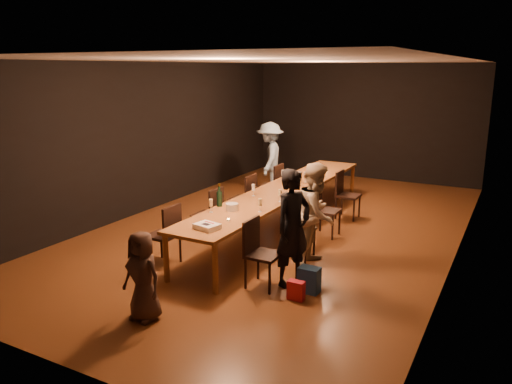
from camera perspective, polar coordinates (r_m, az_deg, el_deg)
The scene contains 30 objects.
ground at distance 9.25m, azimuth 3.03°, elevation -4.15°, with size 10.00×10.00×0.00m, color #4B2C12.
room_shell at distance 8.82m, azimuth 3.21°, elevation 8.77°, with size 6.04×10.04×3.02m.
table at distance 9.05m, azimuth 3.09°, elevation 0.07°, with size 0.90×6.00×0.75m.
chair_right_0 at distance 6.71m, azimuth 0.89°, elevation -7.10°, with size 0.42×0.42×0.93m, color black, non-canonical shape.
chair_right_1 at distance 7.73m, azimuth 4.99°, elevation -4.24°, with size 0.42×0.42×0.93m, color black, non-canonical shape.
chair_right_2 at distance 8.80m, azimuth 8.09°, elevation -2.06°, with size 0.42×0.42×0.93m, color black, non-canonical shape.
chair_right_3 at distance 9.90m, azimuth 10.50°, elevation -0.34°, with size 0.42×0.42×0.93m, color black, non-canonical shape.
chair_left_0 at distance 7.59m, azimuth -10.63°, elevation -4.79°, with size 0.42×0.42×0.93m, color black, non-canonical shape.
chair_left_1 at distance 8.51m, azimuth -5.59°, elevation -2.54°, with size 0.42×0.42×0.93m, color black, non-canonical shape.
chair_left_2 at distance 9.49m, azimuth -1.58°, elevation -0.73°, with size 0.42×0.42×0.93m, color black, non-canonical shape.
chair_left_3 at distance 10.52m, azimuth 1.66°, elevation 0.74°, with size 0.42×0.42×0.93m, color black, non-canonical shape.
woman_birthday at distance 6.70m, azimuth 4.24°, elevation -4.11°, with size 0.58×0.38×1.60m, color black.
woman_tan at distance 7.45m, azimuth 6.90°, elevation -2.52°, with size 0.75×0.59×1.55m, color beige.
man_blue at distance 11.61m, azimuth 1.59°, elevation 3.88°, with size 1.08×0.62×1.67m, color #7D9FC1.
child at distance 6.00m, azimuth -12.84°, elevation -9.34°, with size 0.53×0.34×1.08m, color #432E26.
gift_bag_red at distance 6.49m, azimuth 4.60°, elevation -11.15°, with size 0.21×0.12×0.25m, color red.
gift_bag_blue at distance 6.69m, azimuth 6.10°, elevation -9.94°, with size 0.28×0.18×0.34m, color #265AA5.
birthday_cake at distance 6.82m, azimuth -5.61°, elevation -3.92°, with size 0.36×0.31×0.08m.
plate_stack at distance 7.67m, azimuth -2.75°, elevation -1.71°, with size 0.19×0.19×0.11m, color silver.
champagne_bottle at distance 7.87m, azimuth -4.21°, elevation -0.34°, with size 0.09×0.09×0.37m, color black, non-canonical shape.
ice_bucket at distance 9.35m, azimuth 4.60°, elevation 1.57°, with size 0.22×0.22×0.24m, color silver.
wineglass_0 at distance 7.57m, azimuth -5.18°, elevation -1.58°, with size 0.06×0.06×0.21m, color beige, non-canonical shape.
wineglass_1 at distance 7.56m, azimuth 0.46°, elevation -1.53°, with size 0.06×0.06×0.21m, color beige, non-canonical shape.
wineglass_2 at distance 8.50m, azimuth -0.29°, elevation 0.22°, with size 0.06×0.06×0.21m, color silver, non-canonical shape.
wineglass_3 at distance 8.15m, azimuth 2.77°, elevation -0.41°, with size 0.06×0.06×0.21m, color beige, non-canonical shape.
wineglass_4 at distance 9.71m, azimuth 3.07°, elevation 1.95°, with size 0.06×0.06×0.21m, color silver, non-canonical shape.
wineglass_5 at distance 9.55m, azimuth 5.67°, elevation 1.69°, with size 0.06×0.06×0.21m, color silver, non-canonical shape.
tealight_near at distance 7.14m, azimuth -3.17°, elevation -3.24°, with size 0.05×0.05×0.03m, color #B2B7B2.
tealight_mid at distance 9.29m, azimuth 4.86°, elevation 0.81°, with size 0.05×0.05×0.03m, color #B2B7B2.
tealight_far at distance 10.68m, azimuth 8.13°, elevation 2.45°, with size 0.05×0.05×0.03m, color #B2B7B2.
Camera 1 is at (3.71, -7.96, 2.88)m, focal length 35.00 mm.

